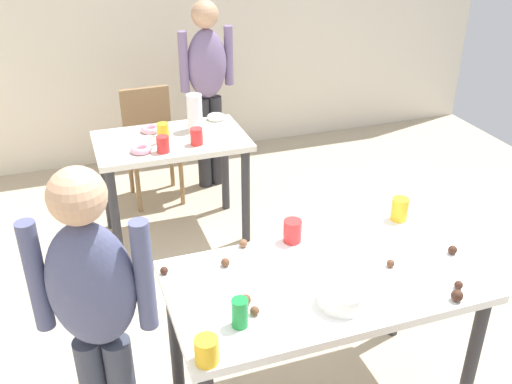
{
  "coord_description": "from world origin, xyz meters",
  "views": [
    {
      "loc": [
        -0.86,
        -1.87,
        2.26
      ],
      "look_at": [
        -0.01,
        0.54,
        0.9
      ],
      "focal_mm": 40.83,
      "sensor_mm": 36.0,
      "label": 1
    }
  ],
  "objects_px": {
    "chair_far_table": "(150,138)",
    "soda_can": "(240,313)",
    "person_adult_far": "(207,80)",
    "mixing_bowl": "(343,296)",
    "dining_table_far": "(172,156)",
    "person_girl_near": "(96,314)",
    "pitcher_far": "(195,113)",
    "dining_table_near": "(323,295)"
  },
  "relations": [
    {
      "from": "chair_far_table",
      "to": "soda_can",
      "type": "relative_size",
      "value": 7.13
    },
    {
      "from": "chair_far_table",
      "to": "person_adult_far",
      "type": "height_order",
      "value": "person_adult_far"
    },
    {
      "from": "mixing_bowl",
      "to": "soda_can",
      "type": "distance_m",
      "value": 0.43
    },
    {
      "from": "person_girl_near",
      "to": "soda_can",
      "type": "height_order",
      "value": "person_girl_near"
    },
    {
      "from": "mixing_bowl",
      "to": "pitcher_far",
      "type": "xyz_separation_m",
      "value": [
        -0.1,
        2.03,
        0.09
      ]
    },
    {
      "from": "chair_far_table",
      "to": "person_girl_near",
      "type": "height_order",
      "value": "person_girl_near"
    },
    {
      "from": "dining_table_near",
      "to": "mixing_bowl",
      "type": "height_order",
      "value": "mixing_bowl"
    },
    {
      "from": "dining_table_far",
      "to": "person_adult_far",
      "type": "relative_size",
      "value": 0.67
    },
    {
      "from": "person_girl_near",
      "to": "dining_table_near",
      "type": "bearing_deg",
      "value": 4.44
    },
    {
      "from": "chair_far_table",
      "to": "person_adult_far",
      "type": "xyz_separation_m",
      "value": [
        0.48,
        0.02,
        0.41
      ]
    },
    {
      "from": "dining_table_far",
      "to": "soda_can",
      "type": "relative_size",
      "value": 8.24
    },
    {
      "from": "dining_table_far",
      "to": "person_adult_far",
      "type": "distance_m",
      "value": 0.87
    },
    {
      "from": "person_girl_near",
      "to": "pitcher_far",
      "type": "bearing_deg",
      "value": 66.23
    },
    {
      "from": "dining_table_near",
      "to": "dining_table_far",
      "type": "height_order",
      "value": "same"
    },
    {
      "from": "dining_table_near",
      "to": "dining_table_far",
      "type": "xyz_separation_m",
      "value": [
        -0.3,
        1.75,
        -0.03
      ]
    },
    {
      "from": "person_girl_near",
      "to": "person_adult_far",
      "type": "xyz_separation_m",
      "value": [
        1.1,
        2.52,
        0.03
      ]
    },
    {
      "from": "chair_far_table",
      "to": "mixing_bowl",
      "type": "height_order",
      "value": "chair_far_table"
    },
    {
      "from": "person_adult_far",
      "to": "pitcher_far",
      "type": "distance_m",
      "value": 0.65
    },
    {
      "from": "dining_table_far",
      "to": "chair_far_table",
      "type": "xyz_separation_m",
      "value": [
        -0.04,
        0.67,
        -0.12
      ]
    },
    {
      "from": "soda_can",
      "to": "chair_far_table",
      "type": "bearing_deg",
      "value": 87.92
    },
    {
      "from": "person_adult_far",
      "to": "mixing_bowl",
      "type": "bearing_deg",
      "value": -93.22
    },
    {
      "from": "dining_table_near",
      "to": "chair_far_table",
      "type": "distance_m",
      "value": 2.45
    },
    {
      "from": "dining_table_near",
      "to": "person_adult_far",
      "type": "relative_size",
      "value": 0.9
    },
    {
      "from": "dining_table_near",
      "to": "soda_can",
      "type": "distance_m",
      "value": 0.5
    },
    {
      "from": "dining_table_near",
      "to": "mixing_bowl",
      "type": "bearing_deg",
      "value": -91.97
    },
    {
      "from": "person_girl_near",
      "to": "mixing_bowl",
      "type": "bearing_deg",
      "value": -6.73
    },
    {
      "from": "dining_table_far",
      "to": "mixing_bowl",
      "type": "distance_m",
      "value": 1.97
    },
    {
      "from": "person_girl_near",
      "to": "mixing_bowl",
      "type": "distance_m",
      "value": 0.96
    },
    {
      "from": "chair_far_table",
      "to": "soda_can",
      "type": "bearing_deg",
      "value": -92.08
    },
    {
      "from": "dining_table_near",
      "to": "person_girl_near",
      "type": "xyz_separation_m",
      "value": [
        -0.96,
        -0.07,
        0.22
      ]
    },
    {
      "from": "chair_far_table",
      "to": "mixing_bowl",
      "type": "bearing_deg",
      "value": -82.63
    },
    {
      "from": "chair_far_table",
      "to": "pitcher_far",
      "type": "xyz_separation_m",
      "value": [
        0.23,
        -0.57,
        0.38
      ]
    },
    {
      "from": "dining_table_far",
      "to": "soda_can",
      "type": "xyz_separation_m",
      "value": [
        -0.13,
        -1.93,
        0.19
      ]
    },
    {
      "from": "chair_far_table",
      "to": "person_adult_far",
      "type": "bearing_deg",
      "value": 2.87
    },
    {
      "from": "dining_table_near",
      "to": "person_girl_near",
      "type": "distance_m",
      "value": 0.98
    },
    {
      "from": "dining_table_near",
      "to": "pitcher_far",
      "type": "xyz_separation_m",
      "value": [
        -0.11,
        1.84,
        0.22
      ]
    },
    {
      "from": "person_adult_far",
      "to": "mixing_bowl",
      "type": "height_order",
      "value": "person_adult_far"
    },
    {
      "from": "dining_table_far",
      "to": "mixing_bowl",
      "type": "xyz_separation_m",
      "value": [
        0.3,
        -1.94,
        0.17
      ]
    },
    {
      "from": "person_adult_far",
      "to": "person_girl_near",
      "type": "bearing_deg",
      "value": -113.56
    },
    {
      "from": "dining_table_far",
      "to": "mixing_bowl",
      "type": "height_order",
      "value": "mixing_bowl"
    },
    {
      "from": "dining_table_near",
      "to": "mixing_bowl",
      "type": "relative_size",
      "value": 6.82
    },
    {
      "from": "person_girl_near",
      "to": "person_adult_far",
      "type": "height_order",
      "value": "person_adult_far"
    }
  ]
}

